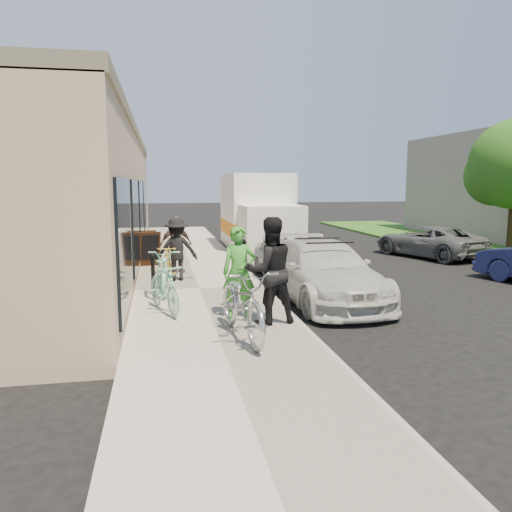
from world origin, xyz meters
TOP-DOWN VIEW (x-y plane):
  - ground at (0.00, 0.00)m, footprint 120.00×120.00m
  - sidewalk at (-2.00, 3.00)m, footprint 3.00×34.00m
  - curb at (-0.45, 3.00)m, footprint 0.12×34.00m
  - storefront at (-5.24, 7.99)m, footprint 3.60×20.00m
  - bike_rack at (-3.06, 2.25)m, footprint 0.10×0.69m
  - sandwich_board at (-3.24, 6.62)m, footprint 0.77×0.77m
  - sedan_white at (0.65, 1.84)m, footprint 2.10×4.71m
  - sedan_silver at (0.48, 4.65)m, footprint 1.37×3.32m
  - moving_truck at (0.83, 10.18)m, footprint 2.33×6.09m
  - far_car_gray at (6.55, 7.58)m, footprint 3.07×4.46m
  - tandem_bike at (-1.61, -0.97)m, footprint 1.04×2.28m
  - woman_rider at (-1.47, 0.27)m, footprint 0.65×0.45m
  - man_standing at (-1.00, -0.21)m, footprint 1.01×0.84m
  - cruiser_bike_a at (-2.83, 0.88)m, footprint 0.95×1.70m
  - cruiser_bike_b at (-2.79, 2.71)m, footprint 0.74×1.95m
  - cruiser_bike_c at (-2.72, 3.94)m, footprint 0.57×1.62m
  - bystander_a at (-2.47, 4.10)m, footprint 1.04×0.61m
  - bystander_b at (-2.46, 5.23)m, footprint 1.01×0.70m

SIDE VIEW (x-z plane):
  - ground at x=0.00m, z-range 0.00..0.00m
  - curb at x=-0.45m, z-range 0.00..0.13m
  - sidewalk at x=-2.00m, z-range 0.00..0.15m
  - sedan_silver at x=0.48m, z-range 0.00..1.12m
  - far_car_gray at x=6.55m, z-range 0.00..1.13m
  - cruiser_bike_c at x=-2.72m, z-range 0.15..1.10m
  - cruiser_bike_a at x=-2.83m, z-range 0.15..1.13m
  - cruiser_bike_b at x=-2.79m, z-range 0.15..1.17m
  - sedan_white at x=0.65m, z-range -0.02..1.36m
  - sandwich_board at x=-3.24m, z-range 0.16..1.20m
  - tandem_bike at x=-1.61m, z-range 0.15..1.30m
  - bike_rack at x=-3.06m, z-range 0.25..1.21m
  - bystander_b at x=-2.46m, z-range 0.15..1.73m
  - bystander_a at x=-2.47m, z-range 0.15..1.75m
  - woman_rider at x=-1.47m, z-range 0.15..1.84m
  - man_standing at x=-1.00m, z-range 0.15..2.04m
  - moving_truck at x=0.83m, z-range -0.17..2.81m
  - storefront at x=-5.24m, z-range 0.01..4.24m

